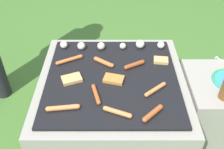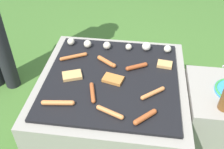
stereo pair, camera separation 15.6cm
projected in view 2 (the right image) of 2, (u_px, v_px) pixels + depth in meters
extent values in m
plane|color=#3D6628|center=(112.00, 118.00, 1.82)|extent=(14.00, 14.00, 0.00)
cube|color=gray|center=(112.00, 100.00, 1.70)|extent=(0.89, 0.89, 0.35)
cube|color=black|center=(112.00, 78.00, 1.58)|extent=(0.79, 0.79, 0.02)
cube|color=gray|center=(224.00, 114.00, 1.60)|extent=(0.48, 0.44, 0.37)
cylinder|color=black|center=(1.00, 45.00, 1.84)|extent=(0.11, 0.11, 0.75)
cylinder|color=#A34C23|center=(92.00, 92.00, 1.46)|extent=(0.06, 0.14, 0.02)
sphere|color=#A34C23|center=(92.00, 84.00, 1.51)|extent=(0.02, 0.02, 0.02)
sphere|color=#A34C23|center=(93.00, 101.00, 1.41)|extent=(0.02, 0.02, 0.02)
cylinder|color=#C6753D|center=(153.00, 93.00, 1.45)|extent=(0.12, 0.11, 0.02)
sphere|color=#C6753D|center=(143.00, 98.00, 1.42)|extent=(0.02, 0.02, 0.02)
sphere|color=#C6753D|center=(163.00, 89.00, 1.48)|extent=(0.02, 0.02, 0.02)
cylinder|color=#93421E|center=(137.00, 67.00, 1.64)|extent=(0.12, 0.08, 0.03)
sphere|color=#93421E|center=(128.00, 69.00, 1.62)|extent=(0.03, 0.03, 0.03)
sphere|color=#93421E|center=(145.00, 64.00, 1.65)|extent=(0.03, 0.03, 0.03)
cylinder|color=#A34C23|center=(145.00, 117.00, 1.32)|extent=(0.11, 0.11, 0.03)
sphere|color=#A34C23|center=(154.00, 111.00, 1.35)|extent=(0.03, 0.03, 0.03)
sphere|color=#A34C23|center=(136.00, 122.00, 1.29)|extent=(0.03, 0.03, 0.03)
cylinder|color=#B7602D|center=(106.00, 61.00, 1.68)|extent=(0.12, 0.10, 0.03)
sphere|color=#B7602D|center=(113.00, 66.00, 1.64)|extent=(0.03, 0.03, 0.03)
sphere|color=#B7602D|center=(99.00, 58.00, 1.71)|extent=(0.03, 0.03, 0.03)
cylinder|color=#B7602D|center=(74.00, 57.00, 1.72)|extent=(0.15, 0.10, 0.02)
sphere|color=#B7602D|center=(61.00, 59.00, 1.70)|extent=(0.02, 0.02, 0.02)
sphere|color=#B7602D|center=(86.00, 54.00, 1.74)|extent=(0.02, 0.02, 0.02)
cylinder|color=#C6753D|center=(110.00, 112.00, 1.34)|extent=(0.14, 0.08, 0.03)
sphere|color=#C6753D|center=(122.00, 117.00, 1.32)|extent=(0.03, 0.03, 0.03)
sphere|color=#C6753D|center=(99.00, 107.00, 1.37)|extent=(0.03, 0.03, 0.03)
cylinder|color=#C6753D|center=(58.00, 103.00, 1.39)|extent=(0.16, 0.05, 0.03)
sphere|color=#C6753D|center=(72.00, 103.00, 1.39)|extent=(0.03, 0.03, 0.03)
sphere|color=#C6753D|center=(43.00, 103.00, 1.40)|extent=(0.03, 0.03, 0.03)
cube|color=tan|center=(165.00, 64.00, 1.66)|extent=(0.10, 0.08, 0.02)
cube|color=#B27033|center=(113.00, 79.00, 1.55)|extent=(0.13, 0.10, 0.02)
cube|color=tan|center=(72.00, 75.00, 1.57)|extent=(0.14, 0.12, 0.02)
sphere|color=beige|center=(71.00, 42.00, 1.84)|extent=(0.05, 0.05, 0.05)
sphere|color=beige|center=(88.00, 44.00, 1.81)|extent=(0.05, 0.05, 0.05)
sphere|color=beige|center=(107.00, 45.00, 1.80)|extent=(0.05, 0.05, 0.05)
sphere|color=beige|center=(129.00, 47.00, 1.79)|extent=(0.04, 0.04, 0.04)
sphere|color=silver|center=(146.00, 46.00, 1.78)|extent=(0.06, 0.06, 0.06)
sphere|color=beige|center=(168.00, 49.00, 1.77)|extent=(0.05, 0.05, 0.05)
cube|color=silver|center=(224.00, 66.00, 1.66)|extent=(0.02, 0.02, 0.01)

